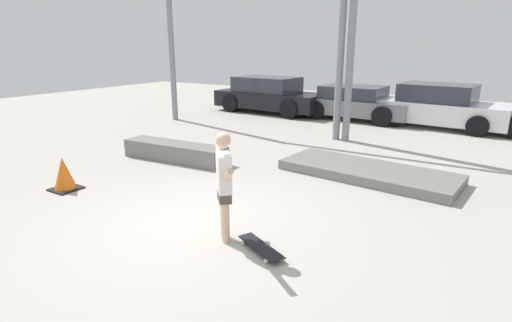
{
  "coord_description": "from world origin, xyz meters",
  "views": [
    {
      "loc": [
        3.73,
        -4.33,
        2.61
      ],
      "look_at": [
        0.3,
        1.33,
        0.69
      ],
      "focal_mm": 28.0,
      "sensor_mm": 36.0,
      "label": 1
    }
  ],
  "objects_px": {
    "traffic_cone": "(64,174)",
    "parked_car_grey": "(356,103)",
    "manual_pad": "(368,172)",
    "parked_car_black": "(269,95)",
    "parked_car_white": "(440,107)",
    "skateboarder": "(224,181)",
    "grind_box": "(175,152)",
    "skateboard": "(261,247)"
  },
  "relations": [
    {
      "from": "skateboard",
      "to": "traffic_cone",
      "type": "height_order",
      "value": "traffic_cone"
    },
    {
      "from": "skateboard",
      "to": "parked_car_grey",
      "type": "bearing_deg",
      "value": 127.61
    },
    {
      "from": "skateboard",
      "to": "traffic_cone",
      "type": "bearing_deg",
      "value": -155.2
    },
    {
      "from": "traffic_cone",
      "to": "skateboarder",
      "type": "bearing_deg",
      "value": -1.26
    },
    {
      "from": "parked_car_grey",
      "to": "parked_car_white",
      "type": "height_order",
      "value": "parked_car_white"
    },
    {
      "from": "manual_pad",
      "to": "skateboarder",
      "type": "bearing_deg",
      "value": -103.14
    },
    {
      "from": "skateboarder",
      "to": "parked_car_white",
      "type": "distance_m",
      "value": 10.35
    },
    {
      "from": "manual_pad",
      "to": "parked_car_grey",
      "type": "xyz_separation_m",
      "value": [
        -2.35,
        6.43,
        0.49
      ]
    },
    {
      "from": "skateboard",
      "to": "parked_car_grey",
      "type": "xyz_separation_m",
      "value": [
        -2.05,
        10.26,
        0.53
      ]
    },
    {
      "from": "parked_car_grey",
      "to": "parked_car_white",
      "type": "relative_size",
      "value": 0.94
    },
    {
      "from": "manual_pad",
      "to": "parked_car_black",
      "type": "relative_size",
      "value": 0.78
    },
    {
      "from": "parked_car_white",
      "to": "grind_box",
      "type": "bearing_deg",
      "value": -115.91
    },
    {
      "from": "skateboarder",
      "to": "skateboard",
      "type": "height_order",
      "value": "skateboarder"
    },
    {
      "from": "parked_car_black",
      "to": "parked_car_white",
      "type": "height_order",
      "value": "parked_car_white"
    },
    {
      "from": "parked_car_white",
      "to": "traffic_cone",
      "type": "relative_size",
      "value": 6.75
    },
    {
      "from": "skateboard",
      "to": "manual_pad",
      "type": "distance_m",
      "value": 3.85
    },
    {
      "from": "parked_car_black",
      "to": "grind_box",
      "type": "bearing_deg",
      "value": -74.23
    },
    {
      "from": "manual_pad",
      "to": "skateboard",
      "type": "bearing_deg",
      "value": -94.38
    },
    {
      "from": "skateboard",
      "to": "traffic_cone",
      "type": "distance_m",
      "value": 4.34
    },
    {
      "from": "grind_box",
      "to": "manual_pad",
      "type": "xyz_separation_m",
      "value": [
        4.23,
        1.14,
        -0.11
      ]
    },
    {
      "from": "grind_box",
      "to": "traffic_cone",
      "type": "relative_size",
      "value": 4.2
    },
    {
      "from": "grind_box",
      "to": "parked_car_grey",
      "type": "bearing_deg",
      "value": 76.02
    },
    {
      "from": "parked_car_grey",
      "to": "traffic_cone",
      "type": "relative_size",
      "value": 6.36
    },
    {
      "from": "grind_box",
      "to": "parked_car_black",
      "type": "distance_m",
      "value": 7.48
    },
    {
      "from": "skateboarder",
      "to": "parked_car_black",
      "type": "height_order",
      "value": "skateboarder"
    },
    {
      "from": "skateboard",
      "to": "traffic_cone",
      "type": "relative_size",
      "value": 1.34
    },
    {
      "from": "skateboarder",
      "to": "grind_box",
      "type": "distance_m",
      "value": 4.32
    },
    {
      "from": "manual_pad",
      "to": "parked_car_white",
      "type": "bearing_deg",
      "value": 85.79
    },
    {
      "from": "parked_car_black",
      "to": "parked_car_white",
      "type": "xyz_separation_m",
      "value": [
        6.28,
        0.3,
        -0.01
      ]
    },
    {
      "from": "skateboarder",
      "to": "manual_pad",
      "type": "distance_m",
      "value": 3.98
    },
    {
      "from": "manual_pad",
      "to": "parked_car_white",
      "type": "xyz_separation_m",
      "value": [
        0.48,
        6.45,
        0.57
      ]
    },
    {
      "from": "skateboard",
      "to": "parked_car_white",
      "type": "relative_size",
      "value": 0.2
    },
    {
      "from": "skateboard",
      "to": "parked_car_black",
      "type": "bearing_deg",
      "value": 145.19
    },
    {
      "from": "traffic_cone",
      "to": "parked_car_black",
      "type": "bearing_deg",
      "value": 96.8
    },
    {
      "from": "traffic_cone",
      "to": "parked_car_grey",
      "type": "bearing_deg",
      "value": 77.33
    },
    {
      "from": "skateboard",
      "to": "parked_car_white",
      "type": "distance_m",
      "value": 10.33
    },
    {
      "from": "parked_car_black",
      "to": "skateboard",
      "type": "bearing_deg",
      "value": -57.51
    },
    {
      "from": "grind_box",
      "to": "skateboard",
      "type": "bearing_deg",
      "value": -34.34
    },
    {
      "from": "grind_box",
      "to": "parked_car_grey",
      "type": "distance_m",
      "value": 7.81
    },
    {
      "from": "skateboarder",
      "to": "manual_pad",
      "type": "bearing_deg",
      "value": 123.54
    },
    {
      "from": "skateboarder",
      "to": "parked_car_white",
      "type": "bearing_deg",
      "value": 129.11
    },
    {
      "from": "manual_pad",
      "to": "parked_car_black",
      "type": "bearing_deg",
      "value": 133.34
    }
  ]
}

